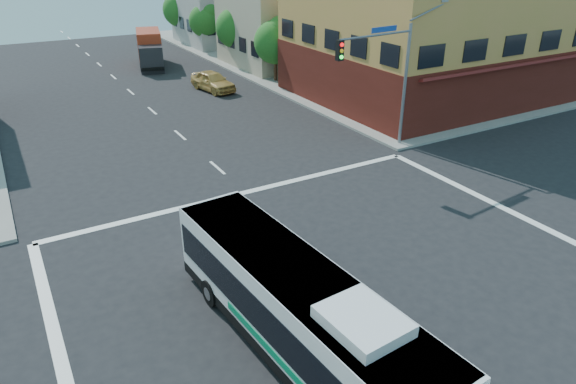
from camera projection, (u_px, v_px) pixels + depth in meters
ground at (367, 298)px, 17.48m from camera, size 120.00×120.00×0.00m
sidewalk_ne at (420, 45)px, 60.42m from camera, size 50.00×50.00×0.15m
corner_building_ne at (432, 17)px, 38.27m from camera, size 18.10×15.44×14.00m
building_east_near at (292, 16)px, 49.59m from camera, size 12.06×10.06×9.00m
signal_mast_ne at (385, 65)px, 27.65m from camera, size 7.91×1.13×8.07m
street_tree_a at (277, 40)px, 43.00m from camera, size 3.60×3.60×5.53m
street_tree_b at (236, 26)px, 49.16m from camera, size 3.80×3.80×5.79m
street_tree_c at (206, 19)px, 55.52m from camera, size 3.40×3.40×5.29m
street_tree_d at (180, 8)px, 61.56m from camera, size 4.00×4.00×6.03m
transit_bus at (297, 310)px, 14.51m from camera, size 3.09×10.85×3.17m
box_truck at (150, 50)px, 49.56m from camera, size 3.82×7.57×3.27m
parked_car at (213, 81)px, 41.62m from camera, size 2.64×4.88×1.58m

